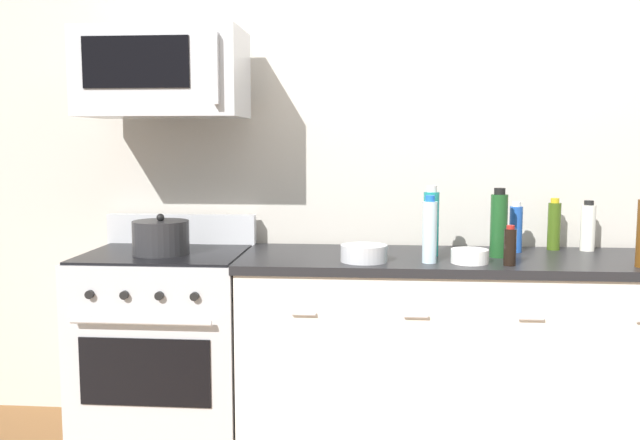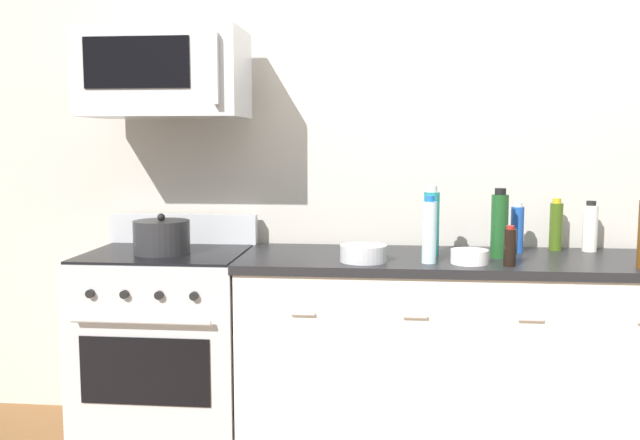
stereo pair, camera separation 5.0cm
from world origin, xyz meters
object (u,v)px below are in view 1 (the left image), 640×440
object	(u,v)px
microwave	(163,74)
stockpot	(161,237)
bottle_vinegar_white	(588,227)
bottle_water_clear	(430,231)
bowl_white_ceramic	(468,256)
bottle_wine_green	(499,225)
bottle_soy_sauce_dark	(510,246)
bowl_steel_prep	(364,253)
range_oven	(167,346)
bottle_soda_blue	(516,228)
bottle_sparkling_teal	(431,223)
bottle_olive_oil	(554,225)

from	to	relation	value
microwave	stockpot	distance (m)	0.76
bottle_vinegar_white	bottle_water_clear	xyz separation A→B (m)	(-0.78, -0.40, 0.02)
bowl_white_ceramic	bottle_wine_green	bearing A→B (deg)	47.11
bottle_soy_sauce_dark	bowl_steel_prep	world-z (taller)	bottle_soy_sauce_dark
range_oven	microwave	world-z (taller)	microwave
bottle_soda_blue	bowl_white_ceramic	bearing A→B (deg)	-129.15
bottle_soda_blue	bottle_vinegar_white	distance (m)	0.36
bottle_water_clear	bowl_steel_prep	size ratio (longest dim) A/B	1.43
stockpot	bowl_white_ceramic	bearing A→B (deg)	-4.78
stockpot	bottle_water_clear	bearing A→B (deg)	-5.70
bottle_sparkling_teal	bottle_soy_sauce_dark	xyz separation A→B (m)	(0.31, -0.22, -0.07)
microwave	bottle_olive_oil	xyz separation A→B (m)	(1.84, 0.19, -0.71)
bottle_vinegar_white	stockpot	world-z (taller)	bottle_vinegar_white
bottle_olive_oil	bottle_water_clear	world-z (taller)	bottle_water_clear
bottle_wine_green	range_oven	bearing A→B (deg)	179.83
bottle_water_clear	bowl_steel_prep	world-z (taller)	bottle_water_clear
bowl_white_ceramic	bottle_soy_sauce_dark	bearing A→B (deg)	-14.79
bottle_wine_green	bowl_steel_prep	world-z (taller)	bottle_wine_green
bottle_water_clear	bowl_steel_prep	bearing A→B (deg)	178.15
bottle_soda_blue	bottle_vinegar_white	bearing A→B (deg)	11.57
bottle_sparkling_teal	bowl_white_ceramic	size ratio (longest dim) A/B	2.01
stockpot	range_oven	bearing A→B (deg)	90.00
bottle_soda_blue	stockpot	size ratio (longest dim) A/B	0.92
microwave	bottle_wine_green	distance (m)	1.68
bottle_olive_oil	bottle_vinegar_white	distance (m)	0.15
bowl_white_ceramic	bowl_steel_prep	bearing A→B (deg)	179.57
range_oven	bottle_soda_blue	size ratio (longest dim) A/B	4.50
bowl_steel_prep	stockpot	bearing A→B (deg)	173.15
bowl_steel_prep	bottle_water_clear	bearing A→B (deg)	-1.85
range_oven	bowl_steel_prep	xyz separation A→B (m)	(0.94, -0.17, 0.49)
microwave	bottle_soda_blue	bearing A→B (deg)	3.61
bottle_soy_sauce_dark	stockpot	distance (m)	1.56
bottle_olive_oil	bottle_water_clear	bearing A→B (deg)	-146.77
bottle_olive_oil	bowl_white_ceramic	xyz separation A→B (m)	(-0.46, -0.40, -0.09)
stockpot	bottle_vinegar_white	bearing A→B (deg)	7.81
bottle_wine_green	bowl_steel_prep	size ratio (longest dim) A/B	1.53
range_oven	bottle_olive_oil	world-z (taller)	bottle_olive_oil
stockpot	bowl_steel_prep	bearing A→B (deg)	-6.85
bottle_soy_sauce_dark	bottle_water_clear	xyz separation A→B (m)	(-0.33, 0.04, 0.06)
range_oven	bowl_white_ceramic	size ratio (longest dim) A/B	6.71
bottle_sparkling_teal	microwave	bearing A→B (deg)	178.40
bottle_vinegar_white	bowl_white_ceramic	world-z (taller)	bottle_vinegar_white
bottle_olive_oil	microwave	bearing A→B (deg)	-174.15
bottle_wine_green	bottle_soda_blue	distance (m)	0.19
range_oven	bottle_sparkling_teal	distance (m)	1.38
range_oven	bottle_wine_green	size ratio (longest dim) A/B	3.43
microwave	bottle_vinegar_white	bearing A→B (deg)	5.03
bottle_olive_oil	stockpot	distance (m)	1.86
bottle_wine_green	bowl_steel_prep	distance (m)	0.63
bottle_sparkling_teal	bottle_olive_oil	size ratio (longest dim) A/B	1.29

